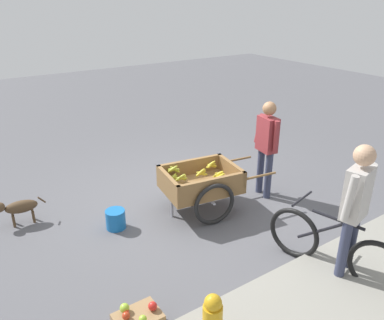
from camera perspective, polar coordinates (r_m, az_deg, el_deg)
name	(u,v)px	position (r m, az deg, el deg)	size (l,w,h in m)	color
ground_plane	(187,200)	(6.25, -0.79, -5.88)	(24.00, 24.00, 0.00)	#56565B
fruit_cart	(201,184)	(5.78, 1.30, -3.58)	(1.74, 1.03, 0.71)	olive
vendor_person	(267,141)	(6.13, 10.99, 2.72)	(0.25, 0.57, 1.57)	#333851
bicycle	(333,248)	(4.85, 20.09, -12.08)	(0.57, 1.62, 0.85)	black
cyclist_person	(355,203)	(4.48, 23.00, -5.88)	(0.51, 0.28, 1.66)	#333851
dog	(18,207)	(6.03, -24.28, -6.38)	(0.67, 0.23, 0.40)	#4C3823
plastic_bucket	(116,219)	(5.59, -11.22, -8.57)	(0.28, 0.28, 0.28)	#1966B2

